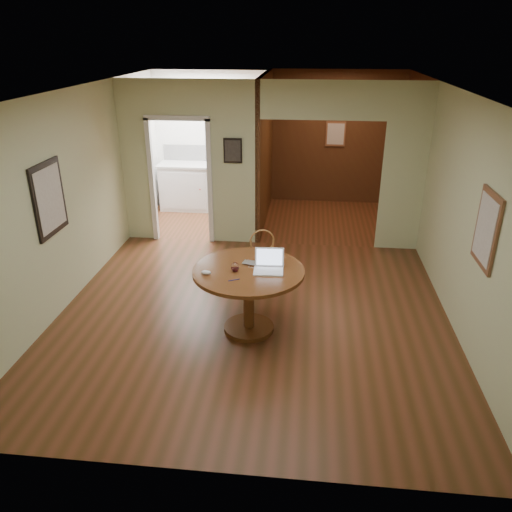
# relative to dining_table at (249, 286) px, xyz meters

# --- Properties ---
(floor) EXTENTS (5.00, 5.00, 0.00)m
(floor) POSITION_rel_dining_table_xyz_m (0.01, 0.29, -0.61)
(floor) COLOR #4C2E15
(floor) RESTS_ON ground
(room_shell) EXTENTS (5.20, 7.50, 5.00)m
(room_shell) POSITION_rel_dining_table_xyz_m (-0.46, 3.39, 0.68)
(room_shell) COLOR white
(room_shell) RESTS_ON ground
(dining_table) EXTENTS (1.31, 1.31, 0.82)m
(dining_table) POSITION_rel_dining_table_xyz_m (0.00, 0.00, 0.00)
(dining_table) COLOR brown
(dining_table) RESTS_ON ground
(chair) EXTENTS (0.46, 0.46, 0.90)m
(chair) POSITION_rel_dining_table_xyz_m (0.07, 1.03, -0.11)
(chair) COLOR #AF713E
(chair) RESTS_ON ground
(open_laptop) EXTENTS (0.35, 0.31, 0.24)m
(open_laptop) POSITION_rel_dining_table_xyz_m (0.24, 0.02, 0.28)
(open_laptop) COLOR white
(open_laptop) RESTS_ON dining_table
(closed_laptop) EXTENTS (0.33, 0.25, 0.02)m
(closed_laptop) POSITION_rel_dining_table_xyz_m (0.05, 0.10, 0.22)
(closed_laptop) COLOR silver
(closed_laptop) RESTS_ON dining_table
(mouse) EXTENTS (0.12, 0.07, 0.05)m
(mouse) POSITION_rel_dining_table_xyz_m (-0.47, -0.18, 0.24)
(mouse) COLOR white
(mouse) RESTS_ON dining_table
(wine_glass) EXTENTS (0.10, 0.10, 0.11)m
(wine_glass) POSITION_rel_dining_table_xyz_m (-0.15, -0.06, 0.27)
(wine_glass) COLOR white
(wine_glass) RESTS_ON dining_table
(pen) EXTENTS (0.12, 0.07, 0.01)m
(pen) POSITION_rel_dining_table_xyz_m (-0.13, -0.29, 0.22)
(pen) COLOR navy
(pen) RESTS_ON dining_table
(kitchen_cabinet) EXTENTS (2.06, 0.60, 0.94)m
(kitchen_cabinet) POSITION_rel_dining_table_xyz_m (-1.34, 4.49, -0.13)
(kitchen_cabinet) COLOR white
(kitchen_cabinet) RESTS_ON ground
(grocery_bag) EXTENTS (0.38, 0.35, 0.32)m
(grocery_bag) POSITION_rel_dining_table_xyz_m (-0.59, 4.49, 0.49)
(grocery_bag) COLOR beige
(grocery_bag) RESTS_ON kitchen_cabinet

